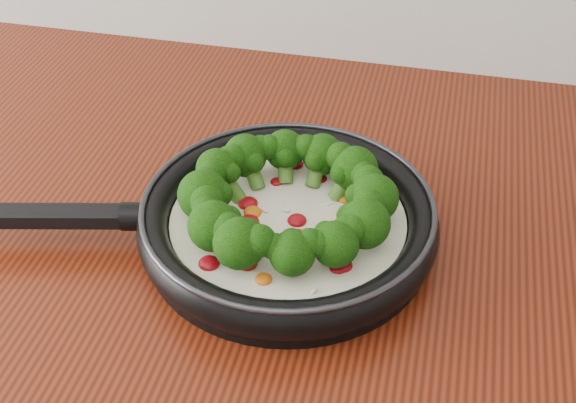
# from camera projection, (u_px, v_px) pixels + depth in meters

# --- Properties ---
(skillet) EXTENTS (0.47, 0.35, 0.08)m
(skillet) POSITION_uv_depth(u_px,v_px,m) (285.00, 216.00, 0.72)
(skillet) COLOR black
(skillet) RESTS_ON counter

